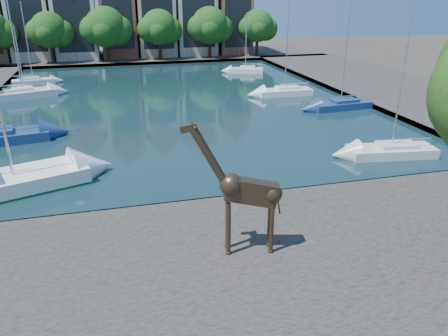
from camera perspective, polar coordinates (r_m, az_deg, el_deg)
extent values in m
plane|color=#38332B|center=(23.57, 1.97, -4.48)|extent=(160.00, 160.00, 0.00)
cube|color=black|center=(45.81, -6.68, 8.75)|extent=(38.00, 50.00, 0.08)
cube|color=#46413D|center=(17.81, 8.57, -13.53)|extent=(50.00, 14.00, 0.50)
cube|color=#46413D|center=(77.10, -10.30, 14.15)|extent=(60.00, 16.00, 0.50)
cube|color=#46413D|center=(54.99, 20.45, 10.00)|extent=(14.00, 52.00, 0.50)
cube|color=beige|center=(77.03, -23.95, 17.56)|extent=(5.88, 9.00, 12.50)
cube|color=black|center=(72.60, -24.44, 17.31)|extent=(4.80, 0.05, 9.38)
cube|color=beige|center=(76.44, -18.82, 17.46)|extent=(6.37, 9.00, 10.50)
cube|color=black|center=(71.98, -19.00, 17.22)|extent=(5.20, 0.05, 7.88)
cube|color=brown|center=(76.27, -13.82, 18.91)|extent=(5.39, 9.00, 13.00)
cube|color=black|center=(71.80, -13.70, 18.75)|extent=(4.40, 0.05, 9.75)
cube|color=tan|center=(76.71, -9.05, 18.70)|extent=(5.88, 9.00, 11.50)
cube|color=black|center=(72.27, -8.64, 18.53)|extent=(4.80, 0.05, 8.62)
cube|color=beige|center=(77.66, -4.02, 19.13)|extent=(6.37, 9.00, 12.00)
cube|color=black|center=(73.27, -3.31, 18.97)|extent=(5.20, 0.05, 9.00)
cube|color=brown|center=(79.18, 0.88, 18.69)|extent=(5.39, 9.00, 10.50)
cube|color=black|center=(74.88, 1.84, 18.48)|extent=(4.40, 0.05, 7.88)
sphere|color=#164213|center=(72.60, -26.93, 15.37)|extent=(4.20, 4.20, 4.20)
cylinder|color=#332114|center=(71.60, -21.54, 13.91)|extent=(0.50, 0.50, 3.20)
sphere|color=#164213|center=(71.30, -21.90, 16.41)|extent=(5.20, 5.20, 5.20)
sphere|color=#164213|center=(71.48, -20.54, 16.18)|extent=(3.90, 3.90, 3.90)
sphere|color=#164213|center=(71.09, -23.09, 16.02)|extent=(3.64, 3.64, 3.64)
cylinder|color=#332114|center=(71.17, -14.96, 14.64)|extent=(0.50, 0.50, 3.20)
sphere|color=#164213|center=(70.84, -15.24, 17.35)|extent=(6.00, 6.00, 6.00)
sphere|color=#164213|center=(71.21, -13.69, 17.03)|extent=(4.50, 4.50, 4.50)
sphere|color=#164213|center=(70.48, -16.61, 16.95)|extent=(4.20, 4.20, 4.20)
cylinder|color=#332114|center=(71.63, -8.35, 15.17)|extent=(0.50, 0.50, 3.20)
sphere|color=#164213|center=(71.32, -8.50, 17.74)|extent=(5.40, 5.40, 5.40)
sphere|color=#164213|center=(71.86, -7.16, 17.40)|extent=(4.05, 4.05, 4.05)
sphere|color=#164213|center=(70.79, -9.69, 17.42)|extent=(3.78, 3.78, 3.78)
cylinder|color=#332114|center=(72.97, -1.87, 15.51)|extent=(0.50, 0.50, 3.20)
sphere|color=#164213|center=(72.65, -1.91, 18.13)|extent=(5.80, 5.80, 5.80)
sphere|color=#164213|center=(73.39, -0.56, 17.72)|extent=(4.35, 4.35, 4.35)
sphere|color=#164213|center=(71.95, -3.13, 17.83)|extent=(4.06, 4.06, 4.06)
cylinder|color=#332114|center=(75.14, 4.31, 15.65)|extent=(0.50, 0.50, 3.20)
sphere|color=#164213|center=(74.85, 4.39, 18.06)|extent=(5.20, 5.20, 5.20)
sphere|color=#164213|center=(75.68, 5.47, 17.67)|extent=(3.90, 3.90, 3.90)
sphere|color=#164213|center=(74.04, 3.38, 17.84)|extent=(3.64, 3.64, 3.64)
cylinder|color=#382A1C|center=(17.73, 0.60, -8.03)|extent=(0.18, 0.18, 2.31)
cylinder|color=#382A1C|center=(18.14, 0.47, -7.26)|extent=(0.18, 0.18, 2.31)
cylinder|color=#382A1C|center=(17.95, 6.25, -7.76)|extent=(0.18, 0.18, 2.31)
cylinder|color=#382A1C|center=(18.36, 5.98, -7.01)|extent=(0.18, 0.18, 2.31)
cube|color=#382A1C|center=(17.32, 3.63, -3.09)|extent=(2.31, 0.99, 1.35)
cylinder|color=#382A1C|center=(16.59, -1.85, 1.40)|extent=(1.51, 0.58, 2.38)
cube|color=#382A1C|center=(16.20, -4.70, 5.19)|extent=(0.67, 0.31, 0.36)
cube|color=white|center=(50.73, -24.75, 8.84)|extent=(6.82, 4.21, 1.03)
cube|color=white|center=(50.66, -24.81, 9.21)|extent=(3.17, 2.40, 0.57)
cylinder|color=#B2B2B7|center=(49.86, -25.98, 16.08)|extent=(0.14, 0.14, 12.42)
cube|color=silver|center=(51.84, -24.55, 8.99)|extent=(4.90, 1.99, 0.80)
cube|color=silver|center=(51.78, -24.59, 9.27)|extent=(2.17, 1.31, 0.45)
cylinder|color=#B2B2B7|center=(51.27, -25.17, 12.77)|extent=(0.11, 0.11, 6.55)
cube|color=silver|center=(58.05, -23.63, 10.36)|extent=(4.97, 2.49, 0.80)
cube|color=silver|center=(58.00, -23.67, 10.61)|extent=(2.25, 1.52, 0.44)
cylinder|color=#B2B2B7|center=(57.43, -24.35, 14.83)|extent=(0.11, 0.11, 8.77)
cube|color=silver|center=(31.83, 21.01, 2.19)|extent=(6.08, 2.84, 0.81)
cube|color=silver|center=(31.75, 21.08, 2.64)|extent=(2.73, 1.77, 0.45)
cylinder|color=#B2B2B7|center=(30.66, 22.24, 10.61)|extent=(0.11, 0.11, 9.12)
cube|color=navy|center=(43.49, 15.00, 8.03)|extent=(6.01, 2.50, 0.82)
cube|color=navy|center=(43.43, 15.03, 8.38)|extent=(2.67, 1.63, 0.45)
cylinder|color=#B2B2B7|center=(42.54, 15.77, 15.43)|extent=(0.11, 0.11, 10.87)
cube|color=white|center=(48.11, 7.92, 9.90)|extent=(5.84, 2.11, 0.84)
cube|color=white|center=(48.05, 7.94, 10.22)|extent=(2.56, 1.46, 0.47)
cylinder|color=#B2B2B7|center=(47.33, 8.24, 15.72)|extent=(0.11, 0.11, 9.37)
cube|color=white|center=(61.20, 2.83, 12.69)|extent=(5.00, 3.06, 0.85)
cube|color=white|center=(61.16, 2.83, 12.96)|extent=(2.32, 1.75, 0.47)
cylinder|color=#B2B2B7|center=(60.69, 2.90, 16.25)|extent=(0.11, 0.11, 7.16)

